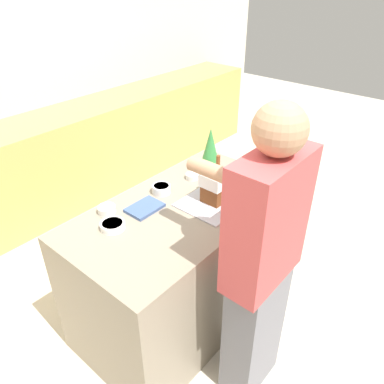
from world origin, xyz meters
name	(u,v)px	position (x,y,z in m)	size (l,w,h in m)	color
ground_plane	(184,310)	(0.00, 0.00, 0.00)	(12.00, 12.00, 0.00)	beige
back_cabinet_block	(33,173)	(0.00, 1.90, 0.47)	(6.00, 0.60, 0.94)	tan
kitchen_island	(183,263)	(0.00, 0.00, 0.46)	(1.45, 0.79, 0.91)	gray
baking_tray	(216,200)	(0.18, -0.12, 0.92)	(0.43, 0.34, 0.01)	#B2B2BC
gingerbread_house	(216,186)	(0.18, -0.11, 1.02)	(0.17, 0.15, 0.28)	brown
decorative_tree	(210,151)	(0.45, 0.14, 1.08)	(0.16, 0.16, 0.33)	#33843D
candy_bowl_near_tray_left	(192,176)	(0.30, 0.17, 0.93)	(0.09, 0.09, 0.04)	silver
candy_bowl_far_right	(113,225)	(-0.41, 0.15, 0.94)	(0.14, 0.14, 0.04)	white
candy_bowl_near_tray_right	(161,189)	(0.03, 0.21, 0.94)	(0.12, 0.12, 0.05)	white
candy_bowl_behind_tray	(107,209)	(-0.33, 0.29, 0.94)	(0.11, 0.11, 0.04)	silver
cookbook	(145,208)	(-0.17, 0.15, 0.92)	(0.21, 0.15, 0.02)	#3F598C
person	(261,267)	(-0.12, -0.63, 0.89)	(0.45, 0.57, 1.73)	slate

